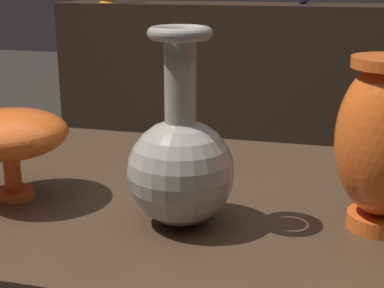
{
  "coord_description": "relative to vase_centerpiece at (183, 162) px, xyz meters",
  "views": [
    {
      "loc": [
        0.2,
        -0.82,
        1.14
      ],
      "look_at": [
        0.0,
        -0.06,
        0.9
      ],
      "focal_mm": 52.85,
      "sensor_mm": 36.0,
      "label": 1
    }
  ],
  "objects": [
    {
      "name": "back_display_shelf",
      "position": [
        -0.0,
        2.31,
        -0.39
      ],
      "size": [
        2.6,
        0.4,
        0.99
      ],
      "color": "#382619",
      "rests_on": "ground_plane"
    },
    {
      "name": "vase_tall_behind",
      "position": [
        -0.28,
        0.02,
        0.01
      ],
      "size": [
        0.18,
        0.18,
        0.14
      ],
      "color": "#E55B1E",
      "rests_on": "display_plinth"
    },
    {
      "name": "vase_centerpiece",
      "position": [
        0.0,
        0.0,
        0.0
      ],
      "size": [
        0.15,
        0.15,
        0.27
      ],
      "color": "gray",
      "rests_on": "display_plinth"
    }
  ]
}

